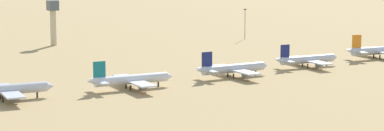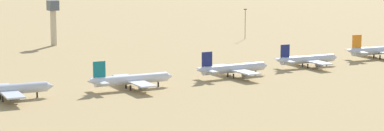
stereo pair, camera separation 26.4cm
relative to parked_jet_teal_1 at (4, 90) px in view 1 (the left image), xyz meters
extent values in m
plane|color=tan|center=(92.07, 2.26, -3.67)|extent=(4000.00, 4000.00, 0.00)
cylinder|color=silver|center=(0.34, -0.05, 0.03)|extent=(28.43, 7.69, 3.53)
cone|color=silver|center=(15.51, -2.33, 0.03)|extent=(3.11, 3.71, 3.35)
cube|color=silver|center=(1.21, -0.18, -0.50)|extent=(10.13, 28.80, 0.49)
cylinder|color=slate|center=(3.06, 6.23, -1.73)|extent=(3.43, 2.39, 1.94)
cylinder|color=slate|center=(1.10, -6.85, -1.73)|extent=(3.43, 2.39, 1.94)
cylinder|color=black|center=(10.94, -1.65, -2.70)|extent=(0.62, 0.62, 1.94)
cylinder|color=black|center=(-0.66, 2.24, -2.70)|extent=(0.62, 0.62, 1.94)
cylinder|color=black|center=(-1.29, -1.95, -2.70)|extent=(0.62, 0.62, 1.94)
cylinder|color=silver|center=(45.43, -5.92, 0.01)|extent=(28.26, 6.60, 3.51)
cone|color=silver|center=(60.59, -7.62, 0.01)|extent=(2.98, 3.60, 3.33)
cone|color=silver|center=(30.28, -4.23, 0.54)|extent=(3.81, 3.35, 2.98)
cube|color=#14727A|center=(33.24, -4.56, 4.61)|extent=(4.58, 0.94, 5.70)
cube|color=silver|center=(33.63, -1.08, 0.36)|extent=(3.45, 6.23, 0.32)
cube|color=silver|center=(32.85, -8.04, 0.36)|extent=(3.45, 6.23, 0.32)
cube|color=silver|center=(46.30, -6.02, -0.52)|extent=(9.04, 28.53, 0.49)
cylinder|color=slate|center=(47.91, 0.41, -1.74)|extent=(3.35, 2.27, 1.93)
cylinder|color=slate|center=(46.44, -12.65, -1.74)|extent=(3.35, 2.27, 1.93)
cylinder|color=black|center=(56.02, -7.11, -2.71)|extent=(0.61, 0.61, 1.93)
cylinder|color=black|center=(44.36, -3.69, -2.71)|extent=(0.61, 0.61, 1.93)
cylinder|color=black|center=(43.89, -7.87, -2.71)|extent=(0.61, 0.61, 1.93)
cylinder|color=silver|center=(91.62, -5.89, 0.00)|extent=(28.14, 5.55, 3.50)
cone|color=silver|center=(106.78, -7.02, 0.00)|extent=(2.86, 3.50, 3.32)
cone|color=silver|center=(76.45, -4.77, 0.52)|extent=(3.70, 3.22, 2.97)
cube|color=navy|center=(79.42, -4.99, 4.59)|extent=(4.56, 0.77, 5.68)
cube|color=silver|center=(79.67, -1.51, 0.35)|extent=(3.23, 6.13, 0.31)
cube|color=silver|center=(79.16, -8.48, 0.35)|extent=(3.23, 6.13, 0.31)
cube|color=silver|center=(92.49, -5.96, -0.53)|extent=(7.99, 28.32, 0.49)
cylinder|color=slate|center=(93.84, 0.51, -1.75)|extent=(3.28, 2.15, 1.92)
cylinder|color=slate|center=(92.88, -12.56, -1.75)|extent=(3.28, 2.15, 1.92)
cylinder|color=black|center=(102.21, -6.68, -2.71)|extent=(0.61, 0.61, 1.92)
cylinder|color=black|center=(90.46, -3.71, -2.71)|extent=(0.61, 0.61, 1.92)
cylinder|color=black|center=(90.15, -7.89, -2.71)|extent=(0.61, 0.61, 1.92)
cylinder|color=silver|center=(133.96, -2.81, -0.18)|extent=(26.83, 6.92, 3.33)
cone|color=silver|center=(148.30, -4.78, -0.18)|extent=(2.90, 3.47, 3.16)
cone|color=silver|center=(119.61, -0.84, 0.32)|extent=(3.68, 3.26, 2.83)
cube|color=navy|center=(122.42, -1.22, 4.19)|extent=(4.34, 1.00, 5.41)
cube|color=silver|center=(122.87, 2.07, 0.16)|extent=(3.41, 5.97, 0.30)
cube|color=silver|center=(121.96, -4.52, 0.16)|extent=(3.41, 5.97, 0.30)
cube|color=silver|center=(134.78, -2.92, -0.68)|extent=(9.23, 27.15, 0.47)
cylinder|color=slate|center=(136.45, 3.15, -1.84)|extent=(3.22, 2.22, 1.83)
cylinder|color=slate|center=(134.75, -9.22, -1.84)|extent=(3.22, 2.22, 1.83)
cylinder|color=black|center=(143.98, -4.19, -2.76)|extent=(0.58, 0.58, 1.83)
cylinder|color=black|center=(132.99, -0.66, -2.76)|extent=(0.58, 0.58, 1.83)
cylinder|color=black|center=(132.45, -4.62, -2.76)|extent=(0.58, 0.58, 1.83)
cylinder|color=silver|center=(179.67, -2.03, 0.26)|extent=(30.17, 8.70, 3.75)
cone|color=silver|center=(163.61, 0.69, 0.82)|extent=(4.22, 3.77, 3.18)
cube|color=orange|center=(166.75, 0.16, 5.18)|extent=(4.88, 1.28, 6.09)
cube|color=silver|center=(167.38, 3.85, 0.64)|extent=(4.02, 6.78, 0.34)
cube|color=silver|center=(166.12, -3.53, 0.64)|extent=(4.02, 6.78, 0.34)
cube|color=silver|center=(180.60, -2.19, -0.30)|extent=(11.29, 30.60, 0.52)
cylinder|color=slate|center=(182.70, 4.58, -1.61)|extent=(3.67, 2.59, 2.06)
cylinder|color=black|center=(178.67, 0.42, -2.64)|extent=(0.66, 0.66, 2.06)
cylinder|color=black|center=(177.91, -4.01, -2.64)|extent=(0.66, 0.66, 2.06)
cylinder|color=#C6B793|center=(72.51, 128.35, 5.70)|extent=(3.20, 3.20, 18.75)
cube|color=#4C5660|center=(72.51, 128.35, 17.72)|extent=(5.20, 5.20, 5.29)
cylinder|color=#59595E|center=(175.34, 94.90, 4.76)|extent=(0.36, 0.36, 16.85)
cube|color=#333333|center=(175.34, 94.90, 13.43)|extent=(1.80, 0.50, 0.50)
camera|label=1|loc=(-81.83, -236.58, 45.69)|focal=68.81mm
camera|label=2|loc=(-81.61, -236.73, 45.69)|focal=68.81mm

